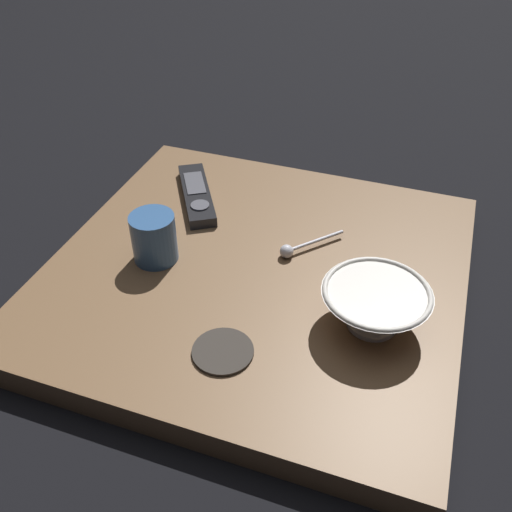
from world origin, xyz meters
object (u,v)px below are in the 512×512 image
at_px(coffee_mug, 154,238).
at_px(teaspoon, 294,249).
at_px(cereal_bowl, 375,305).
at_px(drink_coaster, 223,351).
at_px(tv_remote_near, 197,194).

xyz_separation_m(coffee_mug, teaspoon, (-0.09, 0.21, -0.03)).
bearing_deg(teaspoon, cereal_bowl, 52.32).
bearing_deg(cereal_bowl, drink_coaster, -56.15).
bearing_deg(teaspoon, coffee_mug, -68.17).
bearing_deg(drink_coaster, tv_remote_near, -150.75).
bearing_deg(coffee_mug, drink_coaster, 49.30).
height_order(cereal_bowl, tv_remote_near, cereal_bowl).
relative_size(cereal_bowl, drink_coaster, 1.82).
distance_m(teaspoon, tv_remote_near, 0.24).
xyz_separation_m(cereal_bowl, drink_coaster, (0.12, -0.18, -0.04)).
distance_m(cereal_bowl, coffee_mug, 0.37).
bearing_deg(drink_coaster, coffee_mug, -130.70).
bearing_deg(drink_coaster, cereal_bowl, 123.85).
height_order(coffee_mug, tv_remote_near, coffee_mug).
distance_m(coffee_mug, drink_coaster, 0.24).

